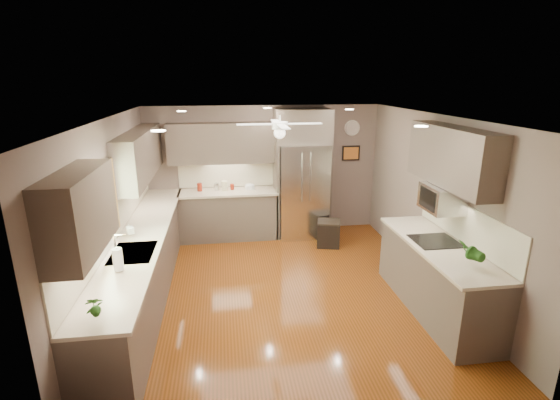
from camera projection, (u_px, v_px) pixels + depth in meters
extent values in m
plane|color=#4F280A|center=(283.00, 290.00, 5.96)|extent=(5.00, 5.00, 0.00)
plane|color=white|center=(283.00, 117.00, 5.24)|extent=(5.00, 5.00, 0.00)
plane|color=#6B5A52|center=(264.00, 170.00, 7.97)|extent=(4.50, 0.00, 4.50)
plane|color=#6B5A52|center=(329.00, 304.00, 3.23)|extent=(4.50, 0.00, 4.50)
plane|color=#6B5A52|center=(113.00, 216.00, 5.30)|extent=(0.00, 5.00, 5.00)
plane|color=#6B5A52|center=(435.00, 202.00, 5.91)|extent=(0.00, 5.00, 5.00)
cylinder|color=maroon|center=(200.00, 187.00, 7.63)|extent=(0.11, 0.11, 0.15)
cylinder|color=silver|center=(217.00, 187.00, 7.68)|extent=(0.10, 0.10, 0.15)
cylinder|color=#C4BD93|center=(225.00, 186.00, 7.67)|extent=(0.15, 0.15, 0.19)
cylinder|color=maroon|center=(232.00, 187.00, 7.73)|extent=(0.10, 0.10, 0.11)
imported|color=white|center=(131.00, 230.00, 5.44)|extent=(0.11, 0.11, 0.19)
imported|color=#215017|center=(93.00, 307.00, 3.51)|extent=(0.18, 0.15, 0.29)
imported|color=#215017|center=(470.00, 251.00, 4.53)|extent=(0.24, 0.21, 0.37)
imported|color=#C4BD93|center=(250.00, 189.00, 7.74)|extent=(0.24, 0.24, 0.05)
cube|color=#50423A|center=(144.00, 266.00, 5.71)|extent=(0.60, 4.70, 0.90)
cube|color=beige|center=(142.00, 234.00, 5.58)|extent=(0.65, 4.70, 0.04)
cube|color=beige|center=(117.00, 216.00, 5.46)|extent=(0.02, 4.70, 0.50)
cube|color=#50423A|center=(229.00, 215.00, 7.82)|extent=(1.85, 0.60, 0.90)
cube|color=beige|center=(228.00, 192.00, 7.67)|extent=(1.85, 0.65, 0.04)
cube|color=beige|center=(227.00, 174.00, 7.88)|extent=(1.85, 0.02, 0.50)
cube|color=#50423A|center=(80.00, 212.00, 3.64)|extent=(0.33, 1.20, 0.75)
cube|color=#50423A|center=(140.00, 155.00, 6.39)|extent=(0.33, 2.40, 0.75)
cube|color=#50423A|center=(226.00, 143.00, 7.55)|extent=(2.15, 0.33, 0.75)
cube|color=#50423A|center=(452.00, 157.00, 5.14)|extent=(0.33, 1.70, 0.75)
cube|color=#BFF2B2|center=(100.00, 206.00, 4.74)|extent=(0.01, 1.00, 0.80)
cube|color=brown|center=(98.00, 170.00, 4.62)|extent=(0.05, 1.12, 0.06)
cube|color=brown|center=(107.00, 240.00, 4.87)|extent=(0.05, 1.12, 0.06)
cube|color=brown|center=(89.00, 221.00, 4.24)|extent=(0.05, 0.06, 0.80)
cube|color=brown|center=(114.00, 194.00, 5.25)|extent=(0.05, 0.06, 0.80)
cube|color=silver|center=(133.00, 253.00, 4.96)|extent=(0.50, 0.70, 0.03)
cube|color=#262626|center=(133.00, 256.00, 4.97)|extent=(0.44, 0.62, 0.05)
cylinder|color=silver|center=(115.00, 245.00, 4.90)|extent=(0.02, 0.02, 0.24)
cylinder|color=silver|center=(119.00, 235.00, 4.87)|extent=(0.16, 0.02, 0.02)
cube|color=silver|center=(302.00, 190.00, 7.82)|extent=(0.92, 0.72, 1.82)
cube|color=black|center=(305.00, 208.00, 7.57)|extent=(0.88, 0.02, 0.02)
cube|color=black|center=(306.00, 177.00, 7.40)|extent=(0.01, 0.02, 1.00)
cylinder|color=silver|center=(302.00, 178.00, 7.36)|extent=(0.02, 0.02, 0.90)
cylinder|color=silver|center=(311.00, 178.00, 7.38)|extent=(0.02, 0.02, 0.90)
cube|color=#50423A|center=(303.00, 126.00, 7.53)|extent=(1.04, 0.60, 0.63)
cube|color=#50423A|center=(276.00, 190.00, 7.81)|extent=(0.06, 0.60, 1.82)
cube|color=#50423A|center=(327.00, 189.00, 7.95)|extent=(0.06, 0.60, 1.82)
cube|color=#50423A|center=(436.00, 279.00, 5.33)|extent=(0.65, 2.20, 0.90)
cube|color=beige|center=(439.00, 246.00, 5.20)|extent=(0.70, 2.20, 0.04)
cube|color=beige|center=(466.00, 224.00, 5.16)|extent=(0.02, 2.20, 0.50)
cube|color=black|center=(435.00, 241.00, 5.28)|extent=(0.56, 0.52, 0.01)
cube|color=silver|center=(443.00, 198.00, 5.29)|extent=(0.42, 0.55, 0.34)
cube|color=black|center=(427.00, 199.00, 5.26)|extent=(0.02, 0.40, 0.26)
cylinder|color=white|center=(280.00, 118.00, 5.54)|extent=(0.03, 0.03, 0.08)
cylinder|color=white|center=(280.00, 126.00, 5.57)|extent=(0.22, 0.22, 0.10)
sphere|color=white|center=(280.00, 133.00, 5.60)|extent=(0.16, 0.16, 0.16)
cube|color=white|center=(305.00, 124.00, 5.61)|extent=(0.48, 0.11, 0.01)
cube|color=white|center=(276.00, 122.00, 5.89)|extent=(0.11, 0.48, 0.01)
cube|color=white|center=(254.00, 124.00, 5.51)|extent=(0.48, 0.11, 0.01)
cube|color=white|center=(283.00, 127.00, 5.23)|extent=(0.11, 0.48, 0.01)
cylinder|color=white|center=(182.00, 111.00, 6.29)|extent=(0.14, 0.14, 0.01)
cylinder|color=white|center=(349.00, 109.00, 6.65)|extent=(0.14, 0.14, 0.01)
cylinder|color=white|center=(158.00, 131.00, 3.92)|extent=(0.14, 0.14, 0.01)
cylinder|color=white|center=(421.00, 126.00, 4.28)|extent=(0.14, 0.14, 0.01)
cylinder|color=white|center=(267.00, 108.00, 6.95)|extent=(0.14, 0.14, 0.01)
cylinder|color=white|center=(352.00, 128.00, 7.97)|extent=(0.30, 0.03, 0.30)
cylinder|color=silver|center=(352.00, 128.00, 7.95)|extent=(0.29, 0.00, 0.29)
cube|color=black|center=(351.00, 153.00, 8.10)|extent=(0.36, 0.03, 0.30)
cube|color=#B26123|center=(351.00, 153.00, 8.09)|extent=(0.30, 0.01, 0.24)
cube|color=black|center=(328.00, 234.00, 7.50)|extent=(0.49, 0.49, 0.46)
cube|color=black|center=(329.00, 222.00, 7.43)|extent=(0.47, 0.47, 0.03)
cylinder|color=white|center=(118.00, 259.00, 4.43)|extent=(0.11, 0.11, 0.25)
cylinder|color=silver|center=(118.00, 259.00, 4.43)|extent=(0.02, 0.02, 0.27)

